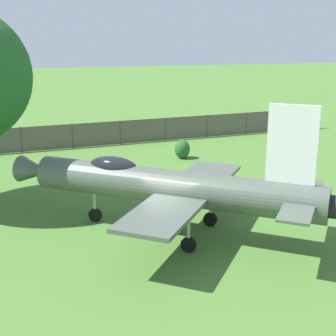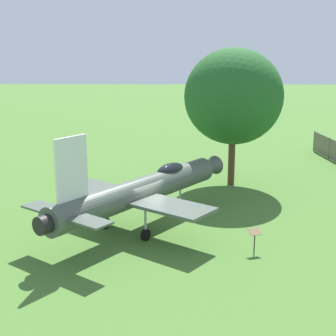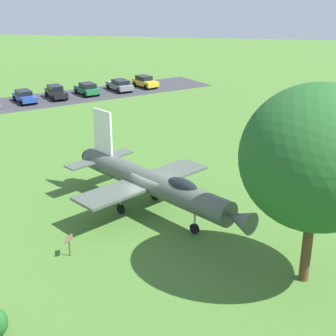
{
  "view_description": "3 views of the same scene",
  "coord_description": "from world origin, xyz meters",
  "views": [
    {
      "loc": [
        -18.22,
        4.99,
        8.14
      ],
      "look_at": [
        1.43,
        -0.2,
        2.44
      ],
      "focal_mm": 52.22,
      "sensor_mm": 36.0,
      "label": 1
    },
    {
      "loc": [
        1.86,
        -25.27,
        9.6
      ],
      "look_at": [
        1.49,
        1.44,
        2.96
      ],
      "focal_mm": 53.15,
      "sensor_mm": 36.0,
      "label": 2
    },
    {
      "loc": [
        26.3,
        5.44,
        13.33
      ],
      "look_at": [
        -0.17,
        1.03,
        2.95
      ],
      "focal_mm": 51.59,
      "sensor_mm": 36.0,
      "label": 3
    }
  ],
  "objects": [
    {
      "name": "ground_plane",
      "position": [
        0.0,
        0.0,
        0.0
      ],
      "size": [
        200.0,
        200.0,
        0.0
      ],
      "primitive_type": "plane",
      "color": "#47722D"
    },
    {
      "name": "display_jet",
      "position": [
        0.19,
        0.25,
        2.09
      ],
      "size": [
        10.38,
        12.45,
        5.66
      ],
      "rotation": [
        0.0,
        0.0,
        0.93
      ],
      "color": "#4C564C",
      "rests_on": "ground_plane"
    },
    {
      "name": "perimeter_fence",
      "position": [
        16.9,
        1.09,
        0.96
      ],
      "size": [
        4.17,
        38.87,
        1.81
      ],
      "rotation": [
        0.0,
        0.0,
        7.96
      ],
      "color": "#4C4238",
      "rests_on": "ground_plane"
    },
    {
      "name": "shrub_near_fence",
      "position": [
        11.94,
        -3.96,
        0.63
      ],
      "size": [
        1.01,
        1.02,
        1.26
      ],
      "color": "#235B26",
      "rests_on": "ground_plane"
    },
    {
      "name": "info_plaque",
      "position": [
        5.66,
        -3.18,
        0.85
      ],
      "size": [
        0.7,
        0.58,
        1.14
      ],
      "color": "#333333",
      "rests_on": "ground_plane"
    }
  ]
}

